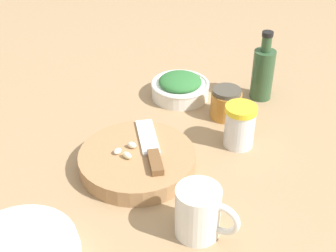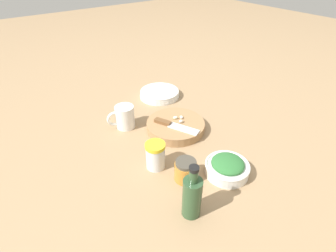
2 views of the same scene
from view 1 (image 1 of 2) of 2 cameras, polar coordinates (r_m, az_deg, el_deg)
The scene contains 9 objects.
ground_plane at distance 0.93m, azimuth 3.23°, elevation -4.00°, with size 5.00×5.00×0.00m, color #997A56.
cutting_board at distance 0.90m, azimuth -3.77°, elevation -4.21°, with size 0.22×0.22×0.03m.
chef_knife at distance 0.89m, azimuth -2.02°, elevation -2.69°, with size 0.18×0.10×0.01m.
garlic_cloves at distance 0.88m, azimuth -5.13°, elevation -2.99°, with size 0.05×0.04×0.01m.
herb_bowl at distance 1.11m, azimuth 1.49°, elevation 4.79°, with size 0.14×0.14×0.06m.
spice_jar at distance 0.95m, azimuth 8.73°, elevation 0.04°, with size 0.06×0.06×0.09m.
coffee_mug at distance 0.75m, azimuth 3.88°, elevation -10.45°, with size 0.07×0.11×0.09m.
honey_jar at distance 1.04m, azimuth 7.09°, elevation 2.76°, with size 0.07×0.07×0.07m.
oil_bottle at distance 1.11m, azimuth 11.49°, elevation 6.43°, with size 0.05×0.05×0.17m.
Camera 1 is at (0.72, 0.13, 0.57)m, focal length 50.00 mm.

